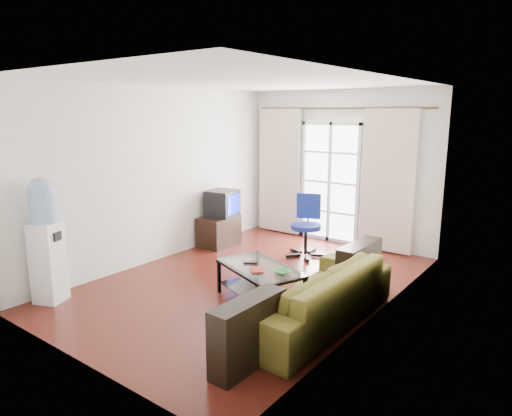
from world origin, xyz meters
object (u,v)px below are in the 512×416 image
at_px(crt_tv, 221,203).
at_px(water_cooler, 46,238).
at_px(sofa, 313,294).
at_px(tv_stand, 219,231).
at_px(task_chair, 306,238).
at_px(coffee_table, 260,279).

distance_m(crt_tv, water_cooler, 3.16).
xyz_separation_m(sofa, tv_stand, (-2.84, 1.62, -0.07)).
bearing_deg(crt_tv, task_chair, 3.73).
height_order(sofa, tv_stand, sofa).
relative_size(sofa, task_chair, 2.27).
height_order(coffee_table, tv_stand, tv_stand).
bearing_deg(crt_tv, tv_stand, -99.88).
bearing_deg(task_chair, crt_tv, 172.03).
xyz_separation_m(sofa, task_chair, (-1.31, 2.04, -0.03)).
bearing_deg(coffee_table, sofa, -6.21).
distance_m(coffee_table, water_cooler, 2.66).
bearing_deg(coffee_table, tv_stand, 142.95).
height_order(tv_stand, task_chair, task_chair).
distance_m(coffee_table, task_chair, 2.02).
xyz_separation_m(crt_tv, task_chair, (1.53, 0.34, -0.45)).
distance_m(task_chair, water_cooler, 3.88).
distance_m(sofa, crt_tv, 3.34).
height_order(crt_tv, task_chair, task_chair).
bearing_deg(water_cooler, task_chair, 42.87).
bearing_deg(tv_stand, coffee_table, -40.14).
height_order(crt_tv, water_cooler, water_cooler).
bearing_deg(water_cooler, tv_stand, 66.18).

